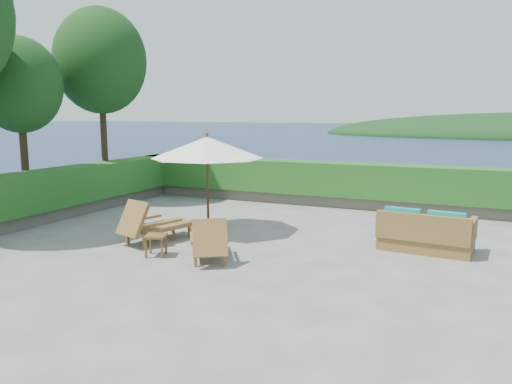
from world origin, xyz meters
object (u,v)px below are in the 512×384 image
at_px(lounge_left, 153,224).
at_px(side_table, 156,239).
at_px(patio_umbrella, 207,149).
at_px(lounge_right, 209,241).
at_px(wicker_loveseat, 425,234).

xyz_separation_m(lounge_left, side_table, (0.70, -0.90, -0.06)).
relative_size(patio_umbrella, lounge_left, 1.82).
distance_m(patio_umbrella, lounge_right, 2.82).
bearing_deg(patio_umbrella, lounge_left, -116.44).
relative_size(lounge_left, side_table, 3.51).
distance_m(lounge_left, lounge_right, 1.92).
bearing_deg(wicker_loveseat, patio_umbrella, -170.76).
relative_size(lounge_left, wicker_loveseat, 0.95).
xyz_separation_m(lounge_right, side_table, (-1.09, -0.21, -0.02)).
relative_size(lounge_left, lounge_right, 1.11).
height_order(side_table, wicker_loveseat, wicker_loveseat).
bearing_deg(lounge_right, side_table, 158.73).
height_order(patio_umbrella, side_table, patio_umbrella).
bearing_deg(side_table, wicker_loveseat, 27.92).
bearing_deg(side_table, lounge_right, 11.06).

